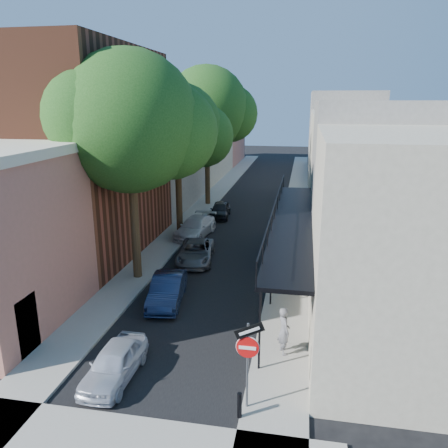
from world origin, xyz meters
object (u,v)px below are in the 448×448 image
at_px(parked_car_e, 220,210).
at_px(pedestrian, 284,331).
at_px(oak_near, 140,125).
at_px(parked_car_d, 195,227).
at_px(parked_car_a, 115,363).
at_px(oak_mid, 184,131).
at_px(parked_car_b, 167,290).
at_px(bollard, 239,405).
at_px(parked_car_c, 196,252).
at_px(oak_far, 213,109).
at_px(sign_post, 248,351).

bearing_deg(parked_car_e, pedestrian, -76.56).
relative_size(oak_near, pedestrian, 6.39).
bearing_deg(oak_near, parked_car_d, 84.06).
height_order(oak_near, parked_car_a, oak_near).
distance_m(oak_mid, parked_car_b, 12.63).
height_order(bollard, parked_car_c, parked_car_c).
bearing_deg(oak_mid, oak_far, 89.59).
distance_m(oak_near, parked_car_d, 10.35).
xyz_separation_m(parked_car_a, pedestrian, (5.47, 2.40, 0.44)).
xyz_separation_m(oak_mid, oak_far, (0.06, 9.04, 1.20)).
relative_size(oak_near, parked_car_e, 3.18).
distance_m(bollard, oak_mid, 19.96).
xyz_separation_m(oak_mid, parked_car_d, (0.82, -0.59, -6.40)).
bearing_deg(parked_car_d, parked_car_e, 89.56).
bearing_deg(parked_car_b, parked_car_c, 82.27).
distance_m(parked_car_e, pedestrian, 19.72).
distance_m(oak_near, oak_mid, 8.01).
relative_size(sign_post, bollard, 3.74).
bearing_deg(pedestrian, parked_car_a, 90.24).
distance_m(parked_car_d, parked_car_e, 5.35).
xyz_separation_m(oak_near, oak_far, (0.01, 17.01, 0.38)).
height_order(sign_post, oak_far, oak_far).
bearing_deg(parked_car_c, parked_car_a, -97.13).
height_order(oak_near, parked_car_d, oak_near).
bearing_deg(parked_car_d, bollard, -64.67).
height_order(parked_car_c, pedestrian, pedestrian).
height_order(parked_car_c, parked_car_d, parked_car_d).
distance_m(oak_near, parked_car_b, 7.98).
bearing_deg(sign_post, parked_car_c, 110.79).
height_order(oak_near, parked_car_b, oak_near).
bearing_deg(parked_car_c, oak_far, 90.65).
bearing_deg(pedestrian, oak_near, 27.16).
xyz_separation_m(oak_near, parked_car_e, (1.48, 12.68, -7.27)).
xyz_separation_m(parked_car_b, parked_car_c, (0.00, 5.43, -0.06)).
bearing_deg(oak_near, sign_post, -54.91).
relative_size(oak_mid, parked_car_d, 2.25).
bearing_deg(parked_car_d, parked_car_a, -78.45).
bearing_deg(bollard, parked_car_d, 108.09).
bearing_deg(pedestrian, oak_mid, 4.60).
distance_m(sign_post, bollard, 1.60).
bearing_deg(parked_car_e, oak_near, -100.82).
height_order(parked_car_a, parked_car_b, parked_car_b).
bearing_deg(bollard, oak_near, 123.12).
relative_size(oak_far, parked_car_d, 2.62).
bearing_deg(oak_far, parked_car_a, -85.62).
bearing_deg(oak_mid, oak_near, -89.63).
bearing_deg(parked_car_e, parked_car_a, -92.84).
distance_m(sign_post, oak_near, 12.77).
distance_m(parked_car_a, parked_car_b, 5.80).
xyz_separation_m(oak_near, parked_car_b, (1.97, -2.72, -7.24)).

